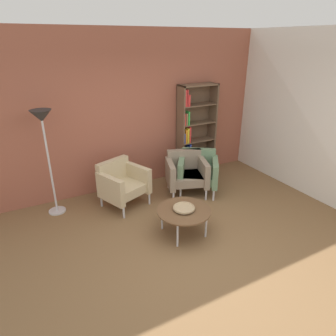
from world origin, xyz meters
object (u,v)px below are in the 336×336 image
Objects in this scene: armchair_by_bookshelf at (186,172)px; armchair_corner_red at (198,171)px; bookshelf_tall at (193,133)px; armchair_spare_guest at (122,183)px; decorative_bowl at (184,208)px; floor_lamp_torchiere at (43,129)px; coffee_table_low at (184,212)px.

armchair_by_bookshelf is 0.24m from armchair_corner_red.
bookshelf_tall reaches higher than armchair_corner_red.
armchair_spare_guest is at bearing -163.63° from bookshelf_tall.
armchair_spare_guest is 1.45m from armchair_corner_red.
bookshelf_tall is at bearing 54.64° from decorative_bowl.
armchair_corner_red is at bearing -10.66° from floor_lamp_torchiere.
coffee_table_low is at bearing -97.25° from armchair_corner_red.
bookshelf_tall reaches higher than armchair_by_bookshelf.
armchair_corner_red reaches higher than coffee_table_low.
coffee_table_low is 1.41m from armchair_corner_red.
bookshelf_tall reaches higher than decorative_bowl.
coffee_table_low is (-1.25, -1.76, -0.55)m from bookshelf_tall.
floor_lamp_torchiere is (-2.84, -0.23, 0.53)m from bookshelf_tall.
floor_lamp_torchiere is (-2.52, 0.47, 1.03)m from armchair_corner_red.
armchair_corner_red reaches higher than decorative_bowl.
decorative_bowl is 2.43m from floor_lamp_torchiere.
bookshelf_tall is 2.21m from decorative_bowl.
bookshelf_tall is at bearing 4.65° from floor_lamp_torchiere.
decorative_bowl is 0.36× the size of armchair_spare_guest.
armchair_spare_guest is at bearing 112.00° from decorative_bowl.
decorative_bowl is (0.00, -0.00, 0.06)m from coffee_table_low.
decorative_bowl is 0.18× the size of floor_lamp_torchiere.
armchair_corner_red is (1.44, -0.19, 0.00)m from armchair_spare_guest.
bookshelf_tall is 1.09× the size of floor_lamp_torchiere.
armchair_corner_red is (0.94, 1.05, -0.02)m from decorative_bowl.
armchair_corner_red is at bearing 6.18° from armchair_by_bookshelf.
decorative_bowl is at bearing -43.94° from floor_lamp_torchiere.
decorative_bowl is at bearing -103.55° from armchair_by_bookshelf.
floor_lamp_torchiere is (-2.29, 0.42, 1.03)m from armchair_by_bookshelf.
coffee_table_low is at bearing -103.55° from armchair_by_bookshelf.
decorative_bowl is at bearing -97.25° from armchair_corner_red.
bookshelf_tall is at bearing -4.97° from armchair_spare_guest.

